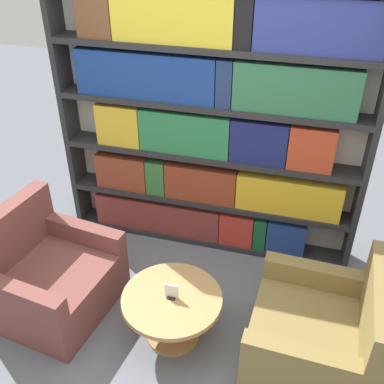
{
  "coord_description": "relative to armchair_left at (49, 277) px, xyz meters",
  "views": [
    {
      "loc": [
        0.81,
        -2.11,
        2.86
      ],
      "look_at": [
        0.04,
        0.64,
        0.99
      ],
      "focal_mm": 42.0,
      "sensor_mm": 36.0,
      "label": 1
    }
  ],
  "objects": [
    {
      "name": "bookshelf",
      "position": [
        1.04,
        1.21,
        0.91
      ],
      "size": [
        2.7,
        0.3,
        2.36
      ],
      "color": "silver",
      "rests_on": "ground_plane"
    },
    {
      "name": "armchair_right",
      "position": [
        2.13,
        -0.01,
        0.0
      ],
      "size": [
        0.9,
        0.94,
        0.87
      ],
      "rotation": [
        0.0,
        0.0,
        -1.62
      ],
      "color": "olive",
      "rests_on": "ground_plane"
    },
    {
      "name": "coffee_table",
      "position": [
        1.07,
        -0.05,
        0.01
      ],
      "size": [
        0.74,
        0.74,
        0.42
      ],
      "color": "#AD7F4C",
      "rests_on": "ground_plane"
    },
    {
      "name": "ground_plane",
      "position": [
        1.02,
        -0.14,
        -0.29
      ],
      "size": [
        14.0,
        14.0,
        0.0
      ],
      "primitive_type": "plane",
      "color": "slate"
    },
    {
      "name": "armchair_left",
      "position": [
        0.0,
        0.0,
        0.0
      ],
      "size": [
        0.97,
        1.01,
        0.87
      ],
      "rotation": [
        0.0,
        0.0,
        1.44
      ],
      "color": "brown",
      "rests_on": "ground_plane"
    },
    {
      "name": "table_sign",
      "position": [
        1.07,
        -0.05,
        0.18
      ],
      "size": [
        0.1,
        0.06,
        0.12
      ],
      "color": "black",
      "rests_on": "coffee_table"
    }
  ]
}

